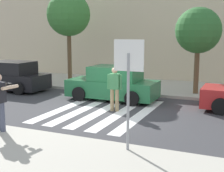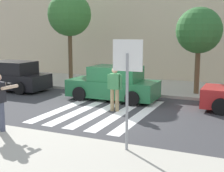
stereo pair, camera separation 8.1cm
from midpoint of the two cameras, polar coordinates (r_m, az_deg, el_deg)
ground_plane at (r=12.17m, az=-2.01°, el=-4.77°), size 120.00×120.00×0.00m
sidewalk_far at (r=17.63m, az=6.58°, el=-0.05°), size 60.00×4.80×0.14m
building_facade_far at (r=21.61m, az=10.32°, el=9.75°), size 56.00×4.00×6.22m
crosswalk_stripe_0 at (r=13.10m, az=-7.94°, el=-3.79°), size 0.44×5.20×0.01m
crosswalk_stripe_1 at (r=12.71m, az=-4.86°, el=-4.16°), size 0.44×5.20×0.01m
crosswalk_stripe_2 at (r=12.35m, az=-1.60°, el=-4.54°), size 0.44×5.20×0.01m
crosswalk_stripe_3 at (r=12.03m, az=1.85°, el=-4.92°), size 0.44×5.20×0.01m
crosswalk_stripe_4 at (r=11.77m, az=5.47°, el=-5.30°), size 0.44×5.20×0.01m
stop_sign at (r=7.55m, az=3.15°, el=2.86°), size 0.76×0.08×2.75m
pedestrian_crossing at (r=12.11m, az=0.69°, el=-0.12°), size 0.58×0.28×1.72m
parked_car_black at (r=17.47m, az=-17.71°, el=1.64°), size 4.10×1.92×1.55m
parked_car_green at (r=14.25m, az=0.47°, el=0.35°), size 4.10×1.92×1.55m
street_tree_west at (r=18.32m, az=-7.66°, el=12.79°), size 2.48×2.48×5.18m
street_tree_center at (r=15.40m, az=15.76°, el=9.68°), size 2.16×2.16×4.09m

